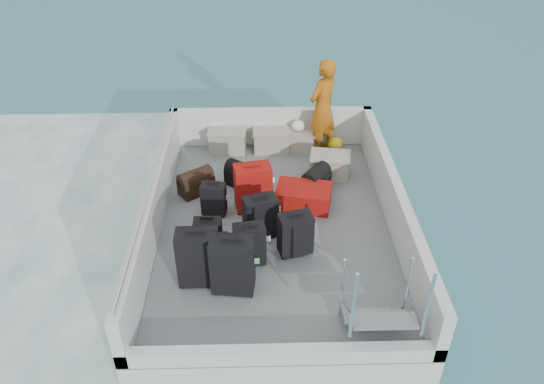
# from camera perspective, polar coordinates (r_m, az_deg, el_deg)

# --- Properties ---
(ground) EXTENTS (160.00, 160.00, 0.00)m
(ground) POSITION_cam_1_polar(r_m,az_deg,el_deg) (8.24, 0.29, -6.85)
(ground) COLOR #1B5560
(ground) RESTS_ON ground
(ferry_hull) EXTENTS (3.60, 5.00, 0.60)m
(ferry_hull) POSITION_cam_1_polar(r_m,az_deg,el_deg) (8.05, 0.29, -5.26)
(ferry_hull) COLOR silver
(ferry_hull) RESTS_ON ground
(deck) EXTENTS (3.30, 4.70, 0.02)m
(deck) POSITION_cam_1_polar(r_m,az_deg,el_deg) (7.85, 0.30, -3.52)
(deck) COLOR slate
(deck) RESTS_ON ferry_hull
(deck_fittings) EXTENTS (3.60, 5.00, 0.90)m
(deck_fittings) POSITION_cam_1_polar(r_m,az_deg,el_deg) (7.38, 3.08, -2.68)
(deck_fittings) COLOR silver
(deck_fittings) RESTS_ON deck
(suitcase_0) EXTENTS (0.53, 0.30, 0.80)m
(suitcase_0) POSITION_cam_1_polar(r_m,az_deg,el_deg) (6.73, -7.93, -7.06)
(suitcase_0) COLOR black
(suitcase_0) RESTS_ON deck
(suitcase_1) EXTENTS (0.38, 0.22, 0.56)m
(suitcase_1) POSITION_cam_1_polar(r_m,az_deg,el_deg) (7.21, -6.84, -4.86)
(suitcase_1) COLOR black
(suitcase_1) RESTS_ON deck
(suitcase_2) EXTENTS (0.39, 0.28, 0.52)m
(suitcase_2) POSITION_cam_1_polar(r_m,az_deg,el_deg) (7.94, -6.28, -0.81)
(suitcase_2) COLOR black
(suitcase_2) RESTS_ON deck
(suitcase_3) EXTENTS (0.56, 0.36, 0.80)m
(suitcase_3) POSITION_cam_1_polar(r_m,az_deg,el_deg) (6.59, -4.26, -7.91)
(suitcase_3) COLOR black
(suitcase_3) RESTS_ON deck
(suitcase_4) EXTENTS (0.44, 0.30, 0.61)m
(suitcase_4) POSITION_cam_1_polar(r_m,az_deg,el_deg) (7.01, -2.42, -5.72)
(suitcase_4) COLOR black
(suitcase_4) RESTS_ON deck
(suitcase_5) EXTENTS (0.59, 0.42, 0.74)m
(suitcase_5) POSITION_cam_1_polar(r_m,az_deg,el_deg) (7.96, -2.05, 0.47)
(suitcase_5) COLOR #950B0B
(suitcase_5) RESTS_ON deck
(suitcase_6) EXTENTS (0.50, 0.37, 0.62)m
(suitcase_6) POSITION_cam_1_polar(r_m,az_deg,el_deg) (7.17, 2.53, -4.57)
(suitcase_6) COLOR black
(suitcase_6) RESTS_ON deck
(suitcase_7) EXTENTS (0.52, 0.39, 0.65)m
(suitcase_7) POSITION_cam_1_polar(r_m,az_deg,el_deg) (7.45, -1.24, -2.73)
(suitcase_7) COLOR black
(suitcase_7) RESTS_ON deck
(suitcase_8) EXTENTS (0.92, 0.70, 0.33)m
(suitcase_8) POSITION_cam_1_polar(r_m,az_deg,el_deg) (8.14, 3.39, -0.49)
(suitcase_8) COLOR #950B0B
(suitcase_8) RESTS_ON deck
(duffel_0) EXTENTS (0.61, 0.56, 0.32)m
(duffel_0) POSITION_cam_1_polar(r_m,az_deg,el_deg) (8.51, -8.16, 0.86)
(duffel_0) COLOR black
(duffel_0) RESTS_ON deck
(duffel_1) EXTENTS (0.56, 0.53, 0.32)m
(duffel_1) POSITION_cam_1_polar(r_m,az_deg,el_deg) (8.62, -3.36, 1.68)
(duffel_1) COLOR black
(duffel_1) RESTS_ON deck
(duffel_2) EXTENTS (0.53, 0.56, 0.32)m
(duffel_2) POSITION_cam_1_polar(r_m,az_deg,el_deg) (8.52, 4.74, 1.17)
(duffel_2) COLOR black
(duffel_2) RESTS_ON deck
(crate_0) EXTENTS (0.66, 0.47, 0.38)m
(crate_0) POSITION_cam_1_polar(r_m,az_deg,el_deg) (9.59, -4.79, 5.53)
(crate_0) COLOR #9D9689
(crate_0) RESTS_ON deck
(crate_1) EXTENTS (0.63, 0.44, 0.37)m
(crate_1) POSITION_cam_1_polar(r_m,az_deg,el_deg) (9.58, -0.07, 5.58)
(crate_1) COLOR #9D9689
(crate_1) RESTS_ON deck
(crate_2) EXTENTS (0.65, 0.50, 0.36)m
(crate_2) POSITION_cam_1_polar(r_m,az_deg,el_deg) (9.60, 2.82, 5.57)
(crate_2) COLOR #9D9689
(crate_2) RESTS_ON deck
(crate_3) EXTENTS (0.67, 0.51, 0.37)m
(crate_3) POSITION_cam_1_polar(r_m,az_deg,el_deg) (8.87, 6.22, 2.78)
(crate_3) COLOR #9D9689
(crate_3) RESTS_ON deck
(yellow_bag) EXTENTS (0.28, 0.26, 0.22)m
(yellow_bag) POSITION_cam_1_polar(r_m,az_deg,el_deg) (9.71, 6.81, 5.23)
(yellow_bag) COLOR yellow
(yellow_bag) RESTS_ON deck
(white_bag) EXTENTS (0.24, 0.24, 0.18)m
(white_bag) POSITION_cam_1_polar(r_m,az_deg,el_deg) (9.48, 2.86, 6.99)
(white_bag) COLOR white
(white_bag) RESTS_ON crate_2
(passenger) EXTENTS (0.74, 0.74, 1.73)m
(passenger) POSITION_cam_1_polar(r_m,az_deg,el_deg) (9.25, 5.46, 9.02)
(passenger) COLOR orange
(passenger) RESTS_ON deck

